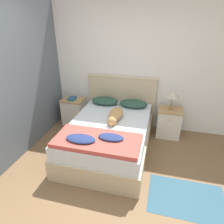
{
  "coord_description": "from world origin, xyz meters",
  "views": [
    {
      "loc": [
        0.76,
        -1.84,
        2.2
      ],
      "look_at": [
        -0.04,
        1.25,
        0.66
      ],
      "focal_mm": 32.0,
      "sensor_mm": 36.0,
      "label": 1
    }
  ],
  "objects_px": {
    "dog": "(115,115)",
    "table_lamp": "(173,94)",
    "nightstand_right": "(169,122)",
    "book_stack": "(72,99)",
    "pillow_right": "(133,104)",
    "bed": "(109,136)",
    "nightstand_left": "(74,111)",
    "pillow_left": "(105,101)"
  },
  "relations": [
    {
      "from": "nightstand_left",
      "to": "table_lamp",
      "type": "bearing_deg",
      "value": 0.76
    },
    {
      "from": "nightstand_left",
      "to": "nightstand_right",
      "type": "height_order",
      "value": "same"
    },
    {
      "from": "pillow_left",
      "to": "book_stack",
      "type": "relative_size",
      "value": 2.56
    },
    {
      "from": "table_lamp",
      "to": "pillow_left",
      "type": "bearing_deg",
      "value": -178.59
    },
    {
      "from": "bed",
      "to": "table_lamp",
      "type": "distance_m",
      "value": 1.43
    },
    {
      "from": "dog",
      "to": "table_lamp",
      "type": "bearing_deg",
      "value": 34.58
    },
    {
      "from": "book_stack",
      "to": "table_lamp",
      "type": "height_order",
      "value": "table_lamp"
    },
    {
      "from": "nightstand_right",
      "to": "book_stack",
      "type": "xyz_separation_m",
      "value": [
        -2.04,
        -0.03,
        0.32
      ]
    },
    {
      "from": "pillow_right",
      "to": "book_stack",
      "type": "xyz_separation_m",
      "value": [
        -1.32,
        -0.02,
        -0.02
      ]
    },
    {
      "from": "pillow_left",
      "to": "nightstand_left",
      "type": "bearing_deg",
      "value": 179.59
    },
    {
      "from": "nightstand_right",
      "to": "table_lamp",
      "type": "relative_size",
      "value": 1.52
    },
    {
      "from": "bed",
      "to": "pillow_right",
      "type": "xyz_separation_m",
      "value": [
        0.3,
        0.76,
        0.35
      ]
    },
    {
      "from": "dog",
      "to": "table_lamp",
      "type": "height_order",
      "value": "table_lamp"
    },
    {
      "from": "nightstand_left",
      "to": "pillow_left",
      "type": "distance_m",
      "value": 0.8
    },
    {
      "from": "bed",
      "to": "nightstand_right",
      "type": "relative_size",
      "value": 3.36
    },
    {
      "from": "bed",
      "to": "pillow_left",
      "type": "relative_size",
      "value": 3.51
    },
    {
      "from": "pillow_left",
      "to": "bed",
      "type": "bearing_deg",
      "value": -68.61
    },
    {
      "from": "bed",
      "to": "nightstand_left",
      "type": "relative_size",
      "value": 3.36
    },
    {
      "from": "pillow_left",
      "to": "pillow_right",
      "type": "bearing_deg",
      "value": 0.0
    },
    {
      "from": "pillow_left",
      "to": "nightstand_right",
      "type": "bearing_deg",
      "value": 0.23
    },
    {
      "from": "nightstand_left",
      "to": "table_lamp",
      "type": "distance_m",
      "value": 2.13
    },
    {
      "from": "nightstand_right",
      "to": "bed",
      "type": "bearing_deg",
      "value": -143.33
    },
    {
      "from": "dog",
      "to": "nightstand_right",
      "type": "bearing_deg",
      "value": 33.45
    },
    {
      "from": "bed",
      "to": "dog",
      "type": "bearing_deg",
      "value": 60.83
    },
    {
      "from": "nightstand_left",
      "to": "dog",
      "type": "bearing_deg",
      "value": -29.65
    },
    {
      "from": "book_stack",
      "to": "pillow_right",
      "type": "bearing_deg",
      "value": 0.93
    },
    {
      "from": "bed",
      "to": "dog",
      "type": "height_order",
      "value": "dog"
    },
    {
      "from": "nightstand_left",
      "to": "nightstand_right",
      "type": "relative_size",
      "value": 1.0
    },
    {
      "from": "nightstand_left",
      "to": "book_stack",
      "type": "height_order",
      "value": "book_stack"
    },
    {
      "from": "pillow_right",
      "to": "book_stack",
      "type": "height_order",
      "value": "pillow_right"
    },
    {
      "from": "nightstand_right",
      "to": "pillow_right",
      "type": "bearing_deg",
      "value": -179.59
    },
    {
      "from": "book_stack",
      "to": "pillow_left",
      "type": "bearing_deg",
      "value": 1.69
    },
    {
      "from": "bed",
      "to": "pillow_right",
      "type": "distance_m",
      "value": 0.88
    },
    {
      "from": "nightstand_left",
      "to": "nightstand_right",
      "type": "bearing_deg",
      "value": 0.0
    },
    {
      "from": "book_stack",
      "to": "table_lamp",
      "type": "bearing_deg",
      "value": 1.51
    },
    {
      "from": "pillow_left",
      "to": "table_lamp",
      "type": "distance_m",
      "value": 1.34
    },
    {
      "from": "nightstand_left",
      "to": "pillow_right",
      "type": "xyz_separation_m",
      "value": [
        1.32,
        -0.01,
        0.33
      ]
    },
    {
      "from": "pillow_right",
      "to": "table_lamp",
      "type": "xyz_separation_m",
      "value": [
        0.73,
        0.03,
        0.25
      ]
    },
    {
      "from": "pillow_left",
      "to": "pillow_right",
      "type": "height_order",
      "value": "same"
    },
    {
      "from": "nightstand_left",
      "to": "dog",
      "type": "height_order",
      "value": "dog"
    },
    {
      "from": "pillow_left",
      "to": "book_stack",
      "type": "bearing_deg",
      "value": -178.31
    },
    {
      "from": "nightstand_left",
      "to": "nightstand_right",
      "type": "xyz_separation_m",
      "value": [
        2.04,
        0.0,
        0.0
      ]
    }
  ]
}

